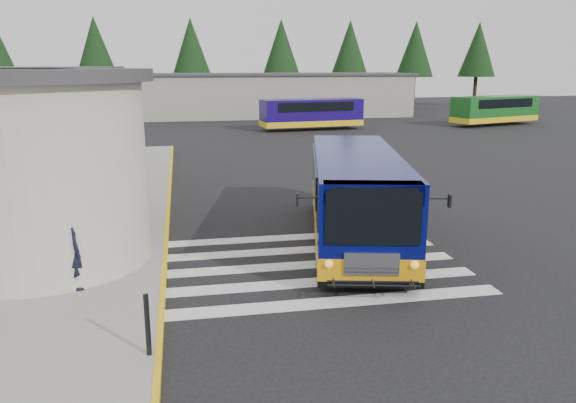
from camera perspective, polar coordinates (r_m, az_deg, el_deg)
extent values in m
plane|color=black|center=(15.43, 2.87, -5.35)|extent=(140.00, 140.00, 0.00)
cube|color=gray|center=(19.62, -26.74, -2.44)|extent=(10.00, 34.00, 0.15)
cube|color=yellow|center=(18.84, -12.14, -1.85)|extent=(0.12, 34.00, 0.16)
cylinder|color=#BAB19D|center=(15.31, -23.92, 2.60)|extent=(5.20, 5.20, 4.50)
cylinder|color=#38383A|center=(15.08, -24.82, 11.58)|extent=(5.80, 5.80, 0.30)
cube|color=black|center=(19.76, -19.32, 1.89)|extent=(0.08, 1.20, 2.20)
cube|color=#38383A|center=(19.49, -18.22, 5.71)|extent=(1.20, 1.80, 0.12)
cube|color=silver|center=(12.43, 4.12, -10.21)|extent=(8.00, 0.55, 0.01)
cube|color=silver|center=(13.50, 2.81, -8.19)|extent=(8.00, 0.55, 0.01)
cube|color=silver|center=(14.59, 1.70, -6.47)|extent=(8.00, 0.55, 0.01)
cube|color=silver|center=(15.70, 0.75, -4.98)|extent=(8.00, 0.55, 0.01)
cube|color=silver|center=(16.82, -0.07, -3.69)|extent=(8.00, 0.55, 0.01)
cube|color=gray|center=(57.04, -1.24, 10.69)|extent=(26.00, 8.00, 4.00)
cube|color=#38383A|center=(56.97, -1.25, 12.80)|extent=(26.40, 8.40, 0.20)
cylinder|color=black|center=(64.80, -18.65, 10.18)|extent=(0.44, 0.44, 3.60)
cone|color=black|center=(64.75, -19.00, 14.59)|extent=(4.40, 4.40, 6.40)
cylinder|color=black|center=(64.26, -9.64, 10.67)|extent=(0.44, 0.44, 3.60)
cone|color=black|center=(64.20, -9.82, 15.13)|extent=(4.40, 4.40, 6.40)
cylinder|color=black|center=(65.26, -0.67, 10.91)|extent=(0.44, 0.44, 3.60)
cone|color=black|center=(65.21, -0.69, 15.30)|extent=(4.40, 4.40, 6.40)
cylinder|color=black|center=(67.13, 6.19, 10.91)|extent=(0.44, 0.44, 3.60)
cone|color=black|center=(67.08, 6.30, 15.18)|extent=(4.40, 4.40, 6.40)
cylinder|color=black|center=(69.88, 12.59, 10.77)|extent=(0.44, 0.44, 3.60)
cone|color=black|center=(69.82, 12.81, 14.87)|extent=(4.40, 4.40, 6.40)
cylinder|color=black|center=(73.39, 18.44, 10.54)|extent=(0.44, 0.44, 3.60)
cone|color=black|center=(73.34, 18.74, 14.43)|extent=(4.40, 4.40, 6.40)
cube|color=#070B55|center=(16.34, 6.92, 1.02)|extent=(4.13, 8.73, 2.20)
cube|color=orange|center=(16.55, 6.84, -1.81)|extent=(4.17, 8.77, 0.52)
cube|color=black|center=(16.63, 6.81, -2.83)|extent=(4.15, 8.76, 0.21)
cube|color=black|center=(12.17, 8.66, -1.76)|extent=(2.02, 0.51, 1.17)
cube|color=silver|center=(12.48, 8.49, -6.33)|extent=(1.20, 0.32, 0.51)
cube|color=black|center=(16.92, 2.72, 3.09)|extent=(1.39, 6.04, 0.84)
cube|color=black|center=(17.13, 10.72, 2.99)|extent=(1.39, 6.04, 0.84)
cylinder|color=black|center=(13.86, 3.53, -5.65)|extent=(0.47, 0.94, 0.90)
cylinder|color=black|center=(14.08, 11.98, -5.62)|extent=(0.47, 0.94, 0.90)
cylinder|color=black|center=(18.89, 3.09, -0.36)|extent=(0.47, 0.94, 0.90)
cylinder|color=black|center=(19.05, 9.30, -0.40)|extent=(0.47, 0.94, 0.90)
cube|color=black|center=(12.15, 0.94, 0.19)|extent=(0.08, 0.17, 0.28)
cube|color=black|center=(12.53, 16.09, 0.07)|extent=(0.08, 0.17, 0.28)
imported|color=black|center=(13.35, -20.72, -4.49)|extent=(0.48, 0.70, 1.84)
imported|color=black|center=(13.92, -20.96, -4.04)|extent=(0.72, 0.89, 1.73)
cylinder|color=black|center=(10.13, -14.08, -12.05)|extent=(0.09, 0.09, 1.12)
cube|color=#160756|center=(44.84, 2.41, 9.05)|extent=(8.21, 3.22, 2.04)
cube|color=yellow|center=(44.91, 2.40, 8.00)|extent=(8.24, 3.25, 0.44)
cube|color=black|center=(44.80, 2.41, 9.67)|extent=(6.45, 3.04, 0.71)
cube|color=#16531A|center=(51.40, 20.30, 8.85)|extent=(8.43, 4.58, 2.08)
cube|color=yellow|center=(51.47, 20.22, 7.92)|extent=(8.47, 4.61, 0.45)
cube|color=black|center=(51.37, 20.34, 9.40)|extent=(6.72, 4.08, 0.72)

